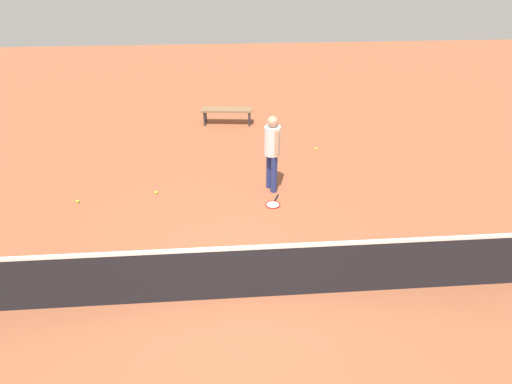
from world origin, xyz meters
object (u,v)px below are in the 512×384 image
at_px(tennis_racket_near_player, 273,204).
at_px(courtside_bench, 227,111).
at_px(player_near_side, 272,148).
at_px(tennis_ball_near_player, 156,192).
at_px(tennis_ball_by_net, 78,201).
at_px(tennis_ball_midcourt, 316,149).

distance_m(tennis_racket_near_player, courtside_bench, 4.89).
bearing_deg(tennis_racket_near_player, player_near_side, -92.87).
xyz_separation_m(tennis_ball_near_player, tennis_ball_by_net, (1.61, 0.26, 0.00)).
height_order(tennis_racket_near_player, tennis_ball_near_player, tennis_ball_near_player).
relative_size(tennis_ball_by_net, tennis_ball_midcourt, 1.00).
xyz_separation_m(tennis_ball_by_net, courtside_bench, (-3.24, -4.41, 0.38)).
relative_size(tennis_racket_near_player, tennis_ball_by_net, 9.16).
distance_m(player_near_side, courtside_bench, 4.28).
height_order(tennis_ball_near_player, courtside_bench, courtside_bench).
bearing_deg(courtside_bench, tennis_ball_by_net, 53.70).
relative_size(tennis_racket_near_player, courtside_bench, 0.39).
bearing_deg(tennis_racket_near_player, tennis_ball_by_net, -5.43).
bearing_deg(tennis_ball_midcourt, tennis_ball_near_player, 27.38).
bearing_deg(tennis_ball_by_net, courtside_bench, -126.30).
distance_m(tennis_ball_near_player, courtside_bench, 4.47).
bearing_deg(tennis_ball_by_net, tennis_ball_near_player, -170.74).
relative_size(tennis_racket_near_player, tennis_ball_midcourt, 9.16).
bearing_deg(tennis_ball_midcourt, tennis_ball_by_net, 22.54).
xyz_separation_m(tennis_ball_by_net, tennis_ball_midcourt, (-5.55, -2.30, 0.00)).
bearing_deg(courtside_bench, tennis_racket_near_player, 100.15).
xyz_separation_m(tennis_ball_near_player, courtside_bench, (-1.63, -4.15, 0.38)).
relative_size(player_near_side, tennis_ball_near_player, 25.76).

